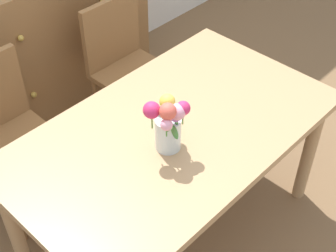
# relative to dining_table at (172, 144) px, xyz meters

# --- Properties ---
(ground_plane) EXTENTS (12.00, 12.00, 0.00)m
(ground_plane) POSITION_rel_dining_table_xyz_m (0.00, 0.00, -0.65)
(ground_plane) COLOR brown
(dining_table) EXTENTS (1.55, 0.90, 0.75)m
(dining_table) POSITION_rel_dining_table_xyz_m (0.00, 0.00, 0.00)
(dining_table) COLOR tan
(dining_table) RESTS_ON ground_plane
(chair_left) EXTENTS (0.42, 0.42, 0.90)m
(chair_left) POSITION_rel_dining_table_xyz_m (-0.43, 0.79, -0.13)
(chair_left) COLOR olive
(chair_left) RESTS_ON ground_plane
(chair_right) EXTENTS (0.42, 0.42, 0.90)m
(chair_right) POSITION_rel_dining_table_xyz_m (0.43, 0.79, -0.13)
(chair_right) COLOR olive
(chair_right) RESTS_ON ground_plane
(dresser) EXTENTS (1.40, 0.47, 1.00)m
(dresser) POSITION_rel_dining_table_xyz_m (0.23, 1.33, -0.15)
(dresser) COLOR olive
(dresser) RESTS_ON ground_plane
(flower_vase) EXTENTS (0.20, 0.20, 0.29)m
(flower_vase) POSITION_rel_dining_table_xyz_m (-0.10, -0.07, 0.24)
(flower_vase) COLOR silver
(flower_vase) RESTS_ON dining_table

